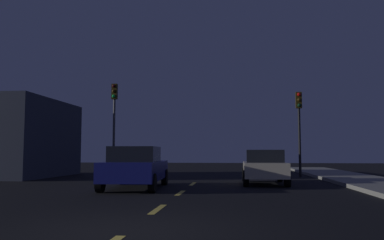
% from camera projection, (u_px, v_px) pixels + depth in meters
% --- Properties ---
extents(ground_plane, '(80.00, 80.00, 0.00)m').
position_uv_depth(ground_plane, '(183.00, 191.00, 13.59)').
color(ground_plane, black).
extents(lane_stripe_second, '(0.16, 1.60, 0.01)m').
position_uv_depth(lane_stripe_second, '(158.00, 209.00, 9.23)').
color(lane_stripe_second, '#EACC4C').
rests_on(lane_stripe_second, ground_plane).
extents(lane_stripe_third, '(0.16, 1.60, 0.01)m').
position_uv_depth(lane_stripe_third, '(180.00, 193.00, 13.00)').
color(lane_stripe_third, '#EACC4C').
rests_on(lane_stripe_third, ground_plane).
extents(lane_stripe_fourth, '(0.16, 1.60, 0.01)m').
position_uv_depth(lane_stripe_fourth, '(193.00, 184.00, 16.76)').
color(lane_stripe_fourth, '#EACC4C').
rests_on(lane_stripe_fourth, ground_plane).
extents(traffic_signal_left, '(0.32, 0.38, 5.35)m').
position_uv_depth(traffic_signal_left, '(114.00, 112.00, 23.06)').
color(traffic_signal_left, '#4C4C51').
rests_on(traffic_signal_left, ground_plane).
extents(traffic_signal_right, '(0.32, 0.38, 4.69)m').
position_uv_depth(traffic_signal_right, '(299.00, 117.00, 21.89)').
color(traffic_signal_right, black).
rests_on(traffic_signal_right, ground_plane).
extents(car_stopped_ahead, '(1.82, 3.92, 1.44)m').
position_uv_depth(car_stopped_ahead, '(264.00, 167.00, 16.79)').
color(car_stopped_ahead, beige).
rests_on(car_stopped_ahead, ground_plane).
extents(car_adjacent_lane, '(2.19, 4.54, 1.55)m').
position_uv_depth(car_adjacent_lane, '(136.00, 167.00, 14.73)').
color(car_adjacent_lane, navy).
rests_on(car_adjacent_lane, ground_plane).
extents(storefront_left, '(5.66, 6.92, 4.25)m').
position_uv_depth(storefront_left, '(9.00, 138.00, 22.21)').
color(storefront_left, '#333847').
rests_on(storefront_left, ground_plane).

